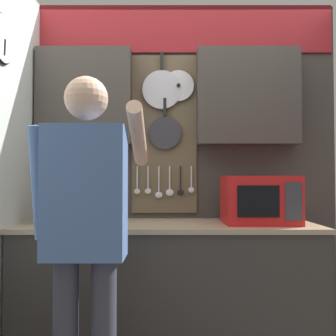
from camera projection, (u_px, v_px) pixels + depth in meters
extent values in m
cube|color=#38332D|center=(169.00, 296.00, 2.46)|extent=(1.91, 0.63, 0.90)
cube|color=tan|center=(169.00, 225.00, 2.48)|extent=(1.94, 0.66, 0.03)
cube|color=#38332D|center=(169.00, 173.00, 2.82)|extent=(2.51, 0.04, 2.53)
cube|color=maroon|center=(169.00, 29.00, 2.83)|extent=(2.47, 0.02, 0.36)
cube|color=#38332D|center=(86.00, 97.00, 2.74)|extent=(0.68, 0.16, 0.70)
cube|color=#38332D|center=(249.00, 97.00, 2.74)|extent=(0.74, 0.16, 0.70)
cube|color=brown|center=(165.00, 134.00, 2.80)|extent=(0.48, 0.01, 1.19)
cylinder|color=#B7B7BC|center=(163.00, 90.00, 2.79)|extent=(0.29, 0.02, 0.29)
cube|color=black|center=(163.00, 61.00, 2.79)|extent=(0.02, 0.02, 0.14)
cylinder|color=#2D2D33|center=(166.00, 133.00, 2.78)|extent=(0.24, 0.02, 0.24)
cube|color=black|center=(166.00, 107.00, 2.78)|extent=(0.02, 0.02, 0.14)
cylinder|color=silver|center=(180.00, 86.00, 2.79)|extent=(0.23, 0.01, 0.23)
sphere|color=black|center=(180.00, 85.00, 2.77)|extent=(0.03, 0.03, 0.03)
cylinder|color=silver|center=(138.00, 178.00, 2.77)|extent=(0.01, 0.01, 0.18)
ellipsoid|color=silver|center=(138.00, 191.00, 2.76)|extent=(0.05, 0.01, 0.04)
cylinder|color=silver|center=(149.00, 178.00, 2.77)|extent=(0.01, 0.01, 0.17)
ellipsoid|color=silver|center=(149.00, 191.00, 2.76)|extent=(0.05, 0.01, 0.04)
cylinder|color=silver|center=(160.00, 179.00, 2.77)|extent=(0.01, 0.01, 0.20)
ellipsoid|color=silver|center=(160.00, 195.00, 2.76)|extent=(0.05, 0.01, 0.05)
cylinder|color=silver|center=(171.00, 178.00, 2.77)|extent=(0.01, 0.01, 0.18)
ellipsoid|color=silver|center=(171.00, 193.00, 2.76)|extent=(0.06, 0.01, 0.05)
cylinder|color=black|center=(182.00, 178.00, 2.77)|extent=(0.01, 0.01, 0.18)
ellipsoid|color=black|center=(182.00, 192.00, 2.76)|extent=(0.05, 0.01, 0.05)
cylinder|color=silver|center=(192.00, 177.00, 2.77)|extent=(0.01, 0.01, 0.16)
ellipsoid|color=silver|center=(192.00, 190.00, 2.76)|extent=(0.05, 0.01, 0.04)
cylinder|color=white|center=(4.00, 39.00, 2.16)|extent=(0.02, 0.27, 0.27)
torus|color=black|center=(4.00, 39.00, 2.16)|extent=(0.02, 0.29, 0.29)
cube|color=black|center=(6.00, 47.00, 2.17)|extent=(0.01, 0.02, 0.10)
cube|color=red|center=(260.00, 200.00, 2.46)|extent=(0.47, 0.37, 0.31)
cube|color=black|center=(260.00, 201.00, 2.27)|extent=(0.26, 0.01, 0.19)
cube|color=#333338|center=(295.00, 201.00, 2.27)|extent=(0.10, 0.01, 0.23)
cube|color=brown|center=(53.00, 209.00, 2.46)|extent=(0.12, 0.16, 0.19)
cylinder|color=black|center=(46.00, 191.00, 2.43)|extent=(0.02, 0.03, 0.06)
cylinder|color=black|center=(48.00, 190.00, 2.43)|extent=(0.02, 0.03, 0.07)
cylinder|color=black|center=(50.00, 190.00, 2.43)|extent=(0.02, 0.03, 0.07)
cylinder|color=black|center=(52.00, 189.00, 2.43)|extent=(0.02, 0.03, 0.08)
cylinder|color=black|center=(54.00, 190.00, 2.43)|extent=(0.02, 0.03, 0.07)
cylinder|color=black|center=(56.00, 189.00, 2.43)|extent=(0.02, 0.03, 0.08)
cylinder|color=black|center=(58.00, 189.00, 2.43)|extent=(0.02, 0.04, 0.08)
cylinder|color=white|center=(80.00, 213.00, 2.46)|extent=(0.11, 0.11, 0.14)
cylinder|color=red|center=(79.00, 194.00, 2.46)|extent=(0.05, 0.02, 0.27)
cylinder|color=tan|center=(81.00, 198.00, 2.46)|extent=(0.03, 0.02, 0.22)
cylinder|color=black|center=(83.00, 194.00, 2.48)|extent=(0.02, 0.06, 0.27)
cylinder|color=silver|center=(79.00, 199.00, 2.47)|extent=(0.02, 0.04, 0.21)
cylinder|color=silver|center=(81.00, 200.00, 2.48)|extent=(0.04, 0.03, 0.20)
cube|color=#4C6B9E|center=(87.00, 192.00, 1.79)|extent=(0.38, 0.22, 0.63)
sphere|color=#DBAD8E|center=(88.00, 98.00, 1.80)|extent=(0.21, 0.21, 0.21)
cylinder|color=#4C6B9E|center=(41.00, 183.00, 1.82)|extent=(0.08, 0.20, 0.56)
cylinder|color=#DBAD8E|center=(139.00, 137.00, 2.05)|extent=(0.08, 0.54, 0.30)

